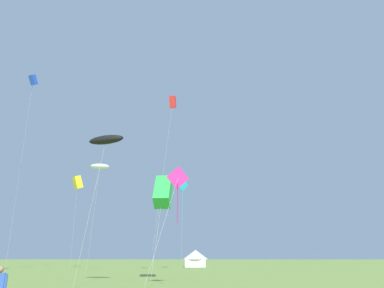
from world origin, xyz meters
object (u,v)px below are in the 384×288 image
at_px(festival_tent_center, 196,258).
at_px(kite_red_box, 173,102).
at_px(kite_yellow_box, 78,182).
at_px(kite_green_box, 163,192).
at_px(kite_magenta_diamond, 177,181).
at_px(kite_cyan_diamond, 183,185).
at_px(kite_white_parafoil, 100,167).
at_px(kite_black_parafoil, 106,140).
at_px(kite_blue_box, 33,80).

bearing_deg(festival_tent_center, kite_red_box, -93.76).
relative_size(kite_yellow_box, festival_tent_center, 3.20).
bearing_deg(kite_green_box, festival_tent_center, 87.43).
height_order(kite_magenta_diamond, kite_cyan_diamond, kite_cyan_diamond).
xyz_separation_m(kite_green_box, festival_tent_center, (1.72, 38.24, -5.81)).
relative_size(kite_red_box, kite_white_parafoil, 1.47).
bearing_deg(kite_black_parafoil, kite_green_box, 64.14).
height_order(kite_black_parafoil, festival_tent_center, kite_black_parafoil).
relative_size(kite_magenta_diamond, kite_yellow_box, 0.53).
bearing_deg(kite_magenta_diamond, kite_blue_box, 133.26).
bearing_deg(festival_tent_center, kite_yellow_box, -148.90).
distance_m(kite_red_box, festival_tent_center, 34.62).
relative_size(kite_red_box, kite_yellow_box, 1.42).
distance_m(kite_cyan_diamond, kite_white_parafoil, 12.91).
xyz_separation_m(kite_magenta_diamond, kite_green_box, (-1.90, 7.55, 0.57)).
bearing_deg(kite_red_box, kite_yellow_box, 135.23).
bearing_deg(kite_yellow_box, kite_cyan_diamond, -12.70).
relative_size(kite_black_parafoil, kite_blue_box, 0.34).
bearing_deg(kite_blue_box, kite_black_parafoil, -52.48).
bearing_deg(kite_blue_box, kite_yellow_box, 37.06).
relative_size(kite_cyan_diamond, kite_green_box, 1.53).
bearing_deg(kite_white_parafoil, kite_magenta_diamond, -61.60).
height_order(kite_blue_box, festival_tent_center, kite_blue_box).
distance_m(kite_magenta_diamond, kite_yellow_box, 39.91).
xyz_separation_m(kite_green_box, kite_white_parafoil, (-11.00, 16.31, 6.47)).
distance_m(kite_yellow_box, festival_tent_center, 25.72).
height_order(kite_cyan_diamond, kite_yellow_box, kite_yellow_box).
bearing_deg(kite_red_box, kite_black_parafoil, -101.26).
relative_size(kite_white_parafoil, kite_yellow_box, 0.97).
bearing_deg(kite_cyan_diamond, kite_yellow_box, 167.30).
bearing_deg(kite_white_parafoil, kite_yellow_box, 123.36).
xyz_separation_m(kite_magenta_diamond, kite_red_box, (-2.10, 16.69, 13.41)).
xyz_separation_m(kite_black_parafoil, kite_blue_box, (-21.57, 28.08, 19.98)).
relative_size(kite_cyan_diamond, kite_yellow_box, 0.93).
bearing_deg(kite_red_box, kite_magenta_diamond, -82.82).
relative_size(kite_red_box, festival_tent_center, 4.53).
height_order(kite_black_parafoil, kite_yellow_box, kite_yellow_box).
bearing_deg(festival_tent_center, kite_white_parafoil, -120.10).
bearing_deg(kite_white_parafoil, kite_green_box, -56.02).
distance_m(kite_magenta_diamond, festival_tent_center, 46.09).
bearing_deg(kite_magenta_diamond, kite_yellow_box, 119.94).
distance_m(kite_cyan_diamond, festival_tent_center, 19.13).
distance_m(kite_magenta_diamond, kite_green_box, 7.81).
xyz_separation_m(kite_yellow_box, festival_tent_center, (19.43, 11.72, -12.11)).
bearing_deg(kite_cyan_diamond, kite_red_box, -91.90).
bearing_deg(kite_blue_box, festival_tent_center, 32.81).
relative_size(kite_cyan_diamond, kite_white_parafoil, 0.96).
xyz_separation_m(kite_black_parafoil, kite_cyan_diamond, (3.67, 29.53, 2.26)).
xyz_separation_m(kite_blue_box, kite_yellow_box, (7.27, 5.49, -16.34)).
bearing_deg(kite_magenta_diamond, festival_tent_center, 90.23).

